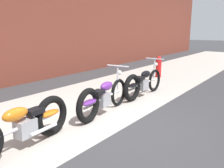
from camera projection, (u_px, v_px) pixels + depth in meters
The scene contains 6 objects.
ground_plane at pixel (122, 129), 4.57m from camera, with size 80.00×80.00×0.00m, color #38383A.
sidewalk_slab at pixel (60, 111), 5.59m from camera, with size 36.00×3.50×0.01m, color #B2ADA3.
motorcycle_orange at pixel (29, 123), 3.85m from camera, with size 2.01×0.58×1.03m.
motorcycle_purple at pixel (101, 98), 5.24m from camera, with size 2.00×0.58×1.03m.
motorcycle_black at pixel (141, 83), 6.67m from camera, with size 2.01×0.58×1.03m.
fire_hydrant at pixel (159, 67), 9.48m from camera, with size 0.22×0.22×0.84m.
Camera 1 is at (-3.53, -2.39, 1.88)m, focal length 38.30 mm.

